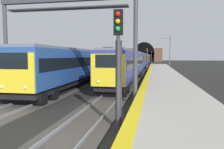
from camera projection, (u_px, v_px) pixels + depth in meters
The scene contains 12 objects.
ground_plane at pixel (63, 144), 8.18m from camera, with size 320.00×320.00×0.00m, color black.
platform_right at pixel (186, 139), 7.31m from camera, with size 112.00×4.17×1.02m, color #ADA89E.
platform_right_edge_strip at pixel (131, 121), 7.61m from camera, with size 112.00×0.50×0.01m, color yellow.
track_main_line at pixel (63, 143), 8.17m from camera, with size 160.00×2.70×0.21m.
train_main_approaching at pixel (141, 60), 56.17m from camera, with size 81.58×2.90×3.89m.
train_adjacent_platform at pixel (108, 61), 40.68m from camera, with size 56.41×3.15×4.89m.
railway_signal_near at pixel (118, 59), 9.33m from camera, with size 0.39×0.38×5.18m.
railway_signal_mid at pixel (147, 58), 44.72m from camera, with size 0.39×0.38×4.86m.
railway_signal_far at pixel (151, 56), 102.12m from camera, with size 0.39×0.38×5.28m.
overhead_signal_gantry at pixel (67, 22), 14.81m from camera, with size 0.70×9.55×7.22m.
tunnel_portal at pixel (144, 55), 123.49m from camera, with size 2.70×20.02×11.21m.
catenary_mast_near at pixel (170, 52), 52.61m from camera, with size 0.22×2.24×8.02m.
Camera 1 is at (-7.44, -3.29, 3.27)m, focal length 35.47 mm.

